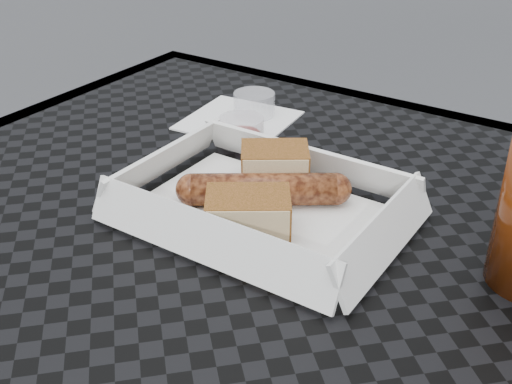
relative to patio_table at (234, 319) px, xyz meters
The scene contains 9 objects.
patio_table is the anchor object (origin of this frame).
food_tray 0.10m from the patio_table, 98.03° to the left, with size 0.22×0.15×0.00m, color white.
bratwurst 0.12m from the patio_table, 102.27° to the left, with size 0.14×0.10×0.03m.
bread_near 0.15m from the patio_table, 103.66° to the left, with size 0.06×0.05×0.04m, color brown.
bread_far 0.10m from the patio_table, 90.84° to the left, with size 0.07×0.05×0.04m, color brown.
veg_garnish 0.10m from the patio_table, ahead, with size 0.03×0.03×0.00m.
napkin 0.28m from the patio_table, 123.74° to the left, with size 0.12×0.12×0.00m, color white.
condiment_cup_sauce 0.23m from the patio_table, 122.56° to the left, with size 0.05×0.05×0.03m, color maroon.
condiment_cup_empty 0.30m from the patio_table, 120.03° to the left, with size 0.05×0.05×0.03m, color silver.
Camera 1 is at (0.26, -0.36, 1.05)m, focal length 45.00 mm.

